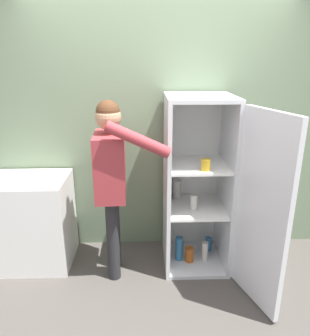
% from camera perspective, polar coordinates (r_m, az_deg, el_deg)
% --- Properties ---
extents(ground_plane, '(12.00, 12.00, 0.00)m').
position_cam_1_polar(ground_plane, '(3.02, 1.16, -22.17)').
color(ground_plane, '#4C4742').
extents(wall_back, '(7.00, 0.06, 2.55)m').
position_cam_1_polar(wall_back, '(3.33, 0.44, 6.64)').
color(wall_back, gray).
rests_on(wall_back, ground_plane).
extents(refrigerator, '(0.83, 1.23, 1.66)m').
position_cam_1_polar(refrigerator, '(3.08, 9.08, -3.61)').
color(refrigerator, silver).
rests_on(refrigerator, ground_plane).
extents(person, '(0.65, 0.61, 1.65)m').
position_cam_1_polar(person, '(2.88, -7.57, -0.45)').
color(person, '#262628').
rests_on(person, ground_plane).
extents(counter, '(0.78, 0.59, 0.89)m').
position_cam_1_polar(counter, '(3.48, -20.96, -8.67)').
color(counter, white).
rests_on(counter, ground_plane).
extents(bowl, '(0.19, 0.19, 0.05)m').
position_cam_1_polar(bowl, '(3.31, -24.32, -1.57)').
color(bowl, white).
rests_on(bowl, counter).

